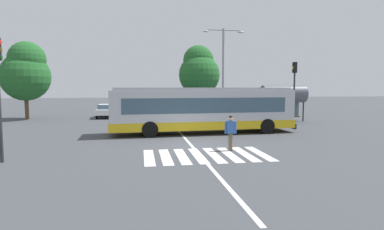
{
  "coord_description": "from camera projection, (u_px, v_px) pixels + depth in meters",
  "views": [
    {
      "loc": [
        -2.7,
        -16.33,
        3.08
      ],
      "look_at": [
        0.57,
        3.64,
        1.3
      ],
      "focal_mm": 29.53,
      "sensor_mm": 36.0,
      "label": 1
    }
  ],
  "objects": [
    {
      "name": "ground_plane",
      "position": [
        193.0,
        145.0,
        16.76
      ],
      "size": [
        160.0,
        160.0,
        0.0
      ],
      "primitive_type": "plane",
      "color": "#424449"
    },
    {
      "name": "city_transit_bus",
      "position": [
        203.0,
        110.0,
        21.17
      ],
      "size": [
        12.45,
        3.14,
        3.06
      ],
      "color": "black",
      "rests_on": "ground_plane"
    },
    {
      "name": "pedestrian_crossing_street",
      "position": [
        231.0,
        131.0,
        15.32
      ],
      "size": [
        0.58,
        0.33,
        1.72
      ],
      "color": "brown",
      "rests_on": "ground_plane"
    },
    {
      "name": "parked_car_white",
      "position": [
        107.0,
        110.0,
        32.27
      ],
      "size": [
        1.93,
        4.53,
        1.35
      ],
      "color": "black",
      "rests_on": "ground_plane"
    },
    {
      "name": "parked_car_red",
      "position": [
        134.0,
        110.0,
        32.87
      ],
      "size": [
        1.94,
        4.54,
        1.35
      ],
      "color": "black",
      "rests_on": "ground_plane"
    },
    {
      "name": "parked_car_teal",
      "position": [
        160.0,
        109.0,
        33.43
      ],
      "size": [
        2.21,
        4.64,
        1.35
      ],
      "color": "black",
      "rests_on": "ground_plane"
    },
    {
      "name": "parked_car_charcoal",
      "position": [
        185.0,
        109.0,
        33.6
      ],
      "size": [
        2.16,
        4.63,
        1.35
      ],
      "color": "black",
      "rests_on": "ground_plane"
    },
    {
      "name": "parked_car_blue",
      "position": [
        211.0,
        109.0,
        33.85
      ],
      "size": [
        2.25,
        4.66,
        1.35
      ],
      "color": "black",
      "rests_on": "ground_plane"
    },
    {
      "name": "parked_car_silver",
      "position": [
        235.0,
        109.0,
        34.12
      ],
      "size": [
        1.98,
        4.55,
        1.35
      ],
      "color": "black",
      "rests_on": "ground_plane"
    },
    {
      "name": "traffic_light_far_corner",
      "position": [
        294.0,
        83.0,
        26.44
      ],
      "size": [
        0.33,
        0.32,
        5.18
      ],
      "color": "#28282B",
      "rests_on": "ground_plane"
    },
    {
      "name": "bus_stop_shelter",
      "position": [
        283.0,
        95.0,
        28.23
      ],
      "size": [
        4.02,
        1.54,
        3.25
      ],
      "color": "#28282B",
      "rests_on": "ground_plane"
    },
    {
      "name": "twin_arm_street_lamp",
      "position": [
        223.0,
        64.0,
        29.03
      ],
      "size": [
        3.89,
        0.32,
        8.43
      ],
      "color": "#939399",
      "rests_on": "ground_plane"
    },
    {
      "name": "background_tree_left",
      "position": [
        26.0,
        72.0,
        30.1
      ],
      "size": [
        4.6,
        4.6,
        7.42
      ],
      "color": "brown",
      "rests_on": "ground_plane"
    },
    {
      "name": "background_tree_right",
      "position": [
        199.0,
        71.0,
        38.55
      ],
      "size": [
        5.01,
        5.01,
        8.21
      ],
      "color": "brown",
      "rests_on": "ground_plane"
    },
    {
      "name": "crosswalk_painted_stripes",
      "position": [
        206.0,
        155.0,
        14.31
      ],
      "size": [
        5.59,
        3.29,
        0.01
      ],
      "color": "silver",
      "rests_on": "ground_plane"
    },
    {
      "name": "lane_center_line",
      "position": [
        186.0,
        139.0,
        18.71
      ],
      "size": [
        0.16,
        24.0,
        0.01
      ],
      "primitive_type": "cube",
      "color": "silver",
      "rests_on": "ground_plane"
    }
  ]
}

